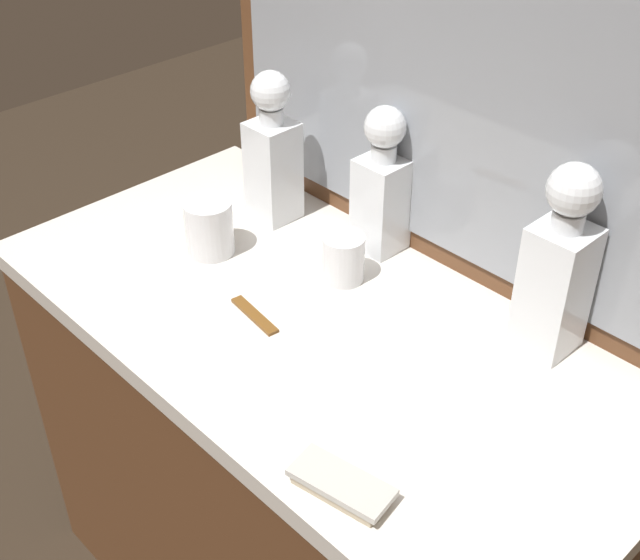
{
  "coord_description": "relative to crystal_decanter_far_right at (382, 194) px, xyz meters",
  "views": [
    {
      "loc": [
        0.8,
        -0.76,
        1.71
      ],
      "look_at": [
        0.0,
        0.0,
        0.92
      ],
      "focal_mm": 47.2,
      "sensor_mm": 36.0,
      "label": 1
    }
  ],
  "objects": [
    {
      "name": "dresser",
      "position": [
        0.08,
        -0.23,
        -0.53
      ],
      "size": [
        1.19,
        0.6,
        0.84
      ],
      "color": "brown",
      "rests_on": "ground_plane"
    },
    {
      "name": "dresser_mirror",
      "position": [
        0.08,
        0.05,
        0.21
      ],
      "size": [
        1.02,
        0.03,
        0.65
      ],
      "color": "brown",
      "rests_on": "dresser"
    },
    {
      "name": "crystal_decanter_far_right",
      "position": [
        0.0,
        0.0,
        0.0
      ],
      "size": [
        0.08,
        0.08,
        0.28
      ],
      "color": "white",
      "rests_on": "dresser"
    },
    {
      "name": "crystal_decanter_front",
      "position": [
        -0.22,
        -0.07,
        0.01
      ],
      "size": [
        0.08,
        0.08,
        0.3
      ],
      "color": "white",
      "rests_on": "dresser"
    },
    {
      "name": "crystal_decanter_right",
      "position": [
        0.38,
        -0.02,
        0.02
      ],
      "size": [
        0.09,
        0.09,
        0.32
      ],
      "color": "white",
      "rests_on": "dresser"
    },
    {
      "name": "crystal_tumbler_rear",
      "position": [
        0.03,
        -0.12,
        -0.07
      ],
      "size": [
        0.08,
        0.08,
        0.09
      ],
      "color": "white",
      "rests_on": "dresser"
    },
    {
      "name": "crystal_tumbler_far_left",
      "position": [
        -0.21,
        -0.24,
        -0.07
      ],
      "size": [
        0.09,
        0.09,
        0.1
      ],
      "color": "white",
      "rests_on": "dresser"
    },
    {
      "name": "silver_brush_right",
      "position": [
        0.37,
        -0.47,
        -0.1
      ],
      "size": [
        0.15,
        0.08,
        0.02
      ],
      "color": "#B7A88C",
      "rests_on": "dresser"
    },
    {
      "name": "tortoiseshell_comb",
      "position": [
        0.0,
        -0.31,
        -0.11
      ],
      "size": [
        0.12,
        0.04,
        0.01
      ],
      "color": "brown",
      "rests_on": "dresser"
    }
  ]
}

